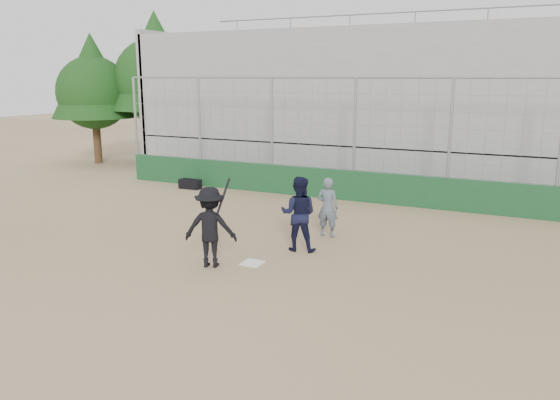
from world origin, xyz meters
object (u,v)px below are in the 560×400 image
at_px(catcher_crouched, 298,226).
at_px(equipment_bag, 190,184).
at_px(umpire, 328,210).
at_px(batter_at_plate, 210,227).

xyz_separation_m(catcher_crouched, equipment_bag, (-6.55, 5.00, -0.42)).
xyz_separation_m(catcher_crouched, umpire, (0.19, 1.41, 0.10)).
distance_m(umpire, equipment_bag, 7.66).
height_order(batter_at_plate, equipment_bag, batter_at_plate).
bearing_deg(equipment_bag, batter_at_plate, -52.20).
distance_m(batter_at_plate, umpire, 3.52).
height_order(batter_at_plate, catcher_crouched, batter_at_plate).
relative_size(batter_at_plate, catcher_crouched, 1.59).
bearing_deg(umpire, equipment_bag, -29.21).
bearing_deg(batter_at_plate, catcher_crouched, 54.45).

